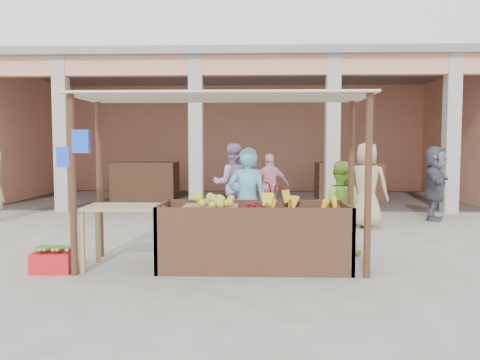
{
  "coord_description": "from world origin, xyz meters",
  "views": [
    {
      "loc": [
        0.5,
        -6.41,
        1.67
      ],
      "look_at": [
        0.27,
        1.2,
        1.14
      ],
      "focal_mm": 35.0,
      "sensor_mm": 36.0,
      "label": 1
    }
  ],
  "objects_px": {
    "fruit_stall": "(254,239)",
    "red_crate": "(54,262)",
    "side_table": "(125,216)",
    "motorcycle": "(247,210)",
    "vendor_green": "(339,205)",
    "vendor_blue": "(247,198)"
  },
  "relations": [
    {
      "from": "side_table",
      "to": "motorcycle",
      "type": "height_order",
      "value": "motorcycle"
    },
    {
      "from": "motorcycle",
      "to": "red_crate",
      "type": "bearing_deg",
      "value": 110.7
    },
    {
      "from": "red_crate",
      "to": "motorcycle",
      "type": "distance_m",
      "value": 3.53
    },
    {
      "from": "motorcycle",
      "to": "side_table",
      "type": "bearing_deg",
      "value": 120.08
    },
    {
      "from": "vendor_blue",
      "to": "red_crate",
      "type": "bearing_deg",
      "value": 24.72
    },
    {
      "from": "side_table",
      "to": "vendor_blue",
      "type": "xyz_separation_m",
      "value": [
        1.68,
        0.86,
        0.16
      ]
    },
    {
      "from": "motorcycle",
      "to": "fruit_stall",
      "type": "bearing_deg",
      "value": 161.08
    },
    {
      "from": "side_table",
      "to": "vendor_blue",
      "type": "height_order",
      "value": "vendor_blue"
    },
    {
      "from": "side_table",
      "to": "vendor_green",
      "type": "relative_size",
      "value": 0.71
    },
    {
      "from": "fruit_stall",
      "to": "side_table",
      "type": "bearing_deg",
      "value": -178.21
    },
    {
      "from": "fruit_stall",
      "to": "red_crate",
      "type": "xyz_separation_m",
      "value": [
        -2.69,
        -0.3,
        -0.26
      ]
    },
    {
      "from": "fruit_stall",
      "to": "vendor_green",
      "type": "relative_size",
      "value": 1.69
    },
    {
      "from": "vendor_green",
      "to": "side_table",
      "type": "bearing_deg",
      "value": 31.19
    },
    {
      "from": "red_crate",
      "to": "motorcycle",
      "type": "bearing_deg",
      "value": 42.23
    },
    {
      "from": "fruit_stall",
      "to": "side_table",
      "type": "xyz_separation_m",
      "value": [
        -1.79,
        -0.06,
        0.33
      ]
    },
    {
      "from": "red_crate",
      "to": "side_table",
      "type": "bearing_deg",
      "value": 13.9
    },
    {
      "from": "vendor_green",
      "to": "motorcycle",
      "type": "xyz_separation_m",
      "value": [
        -1.47,
        1.2,
        -0.24
      ]
    },
    {
      "from": "fruit_stall",
      "to": "motorcycle",
      "type": "bearing_deg",
      "value": 93.69
    },
    {
      "from": "vendor_blue",
      "to": "motorcycle",
      "type": "xyz_separation_m",
      "value": [
        -0.03,
        1.3,
        -0.36
      ]
    },
    {
      "from": "vendor_green",
      "to": "red_crate",
      "type": "bearing_deg",
      "value": 30.71
    },
    {
      "from": "fruit_stall",
      "to": "red_crate",
      "type": "relative_size",
      "value": 4.92
    },
    {
      "from": "motorcycle",
      "to": "vendor_green",
      "type": "bearing_deg",
      "value": -151.82
    }
  ]
}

